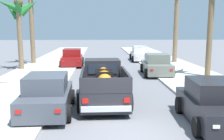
% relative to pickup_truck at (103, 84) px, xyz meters
% --- Properties ---
extents(ground_plane, '(160.00, 160.00, 0.00)m').
position_rel_pickup_truck_xyz_m(ground_plane, '(0.80, -4.11, -0.81)').
color(ground_plane, slate).
extents(sidewalk_left, '(4.79, 60.00, 0.12)m').
position_rel_pickup_truck_xyz_m(sidewalk_left, '(-4.48, 7.89, -0.75)').
color(sidewalk_left, '#B2AFA8').
rests_on(sidewalk_left, ground).
extents(sidewalk_right, '(4.79, 60.00, 0.12)m').
position_rel_pickup_truck_xyz_m(sidewalk_right, '(6.08, 7.89, -0.75)').
color(sidewalk_right, '#B2AFA8').
rests_on(sidewalk_right, ground).
extents(curb_left, '(0.16, 60.00, 0.10)m').
position_rel_pickup_truck_xyz_m(curb_left, '(-3.48, 7.89, -0.76)').
color(curb_left, silver).
rests_on(curb_left, ground).
extents(curb_right, '(0.16, 60.00, 0.10)m').
position_rel_pickup_truck_xyz_m(curb_right, '(5.08, 7.89, -0.76)').
color(curb_right, silver).
rests_on(curb_right, ground).
extents(pickup_truck, '(2.30, 5.25, 1.80)m').
position_rel_pickup_truck_xyz_m(pickup_truck, '(0.00, 0.00, 0.00)').
color(pickup_truck, '#28282D').
rests_on(pickup_truck, ground).
extents(car_left_near, '(2.15, 4.31, 1.54)m').
position_rel_pickup_truck_xyz_m(car_left_near, '(-2.57, 13.13, -0.10)').
color(car_left_near, maroon).
rests_on(car_left_near, ground).
extents(car_right_near, '(2.14, 4.31, 1.54)m').
position_rel_pickup_truck_xyz_m(car_right_near, '(-2.25, -1.63, -0.10)').
color(car_right_near, '#474C56').
rests_on(car_right_near, ground).
extents(car_left_mid, '(2.15, 4.31, 1.54)m').
position_rel_pickup_truck_xyz_m(car_left_mid, '(3.96, 7.70, -0.10)').
color(car_left_mid, slate).
rests_on(car_left_mid, ground).
extents(car_right_mid, '(2.09, 4.29, 1.54)m').
position_rel_pickup_truck_xyz_m(car_right_mid, '(4.14, 17.13, -0.10)').
color(car_right_mid, silver).
rests_on(car_right_mid, ground).
extents(car_left_far, '(2.21, 4.34, 1.54)m').
position_rel_pickup_truck_xyz_m(car_left_far, '(3.79, -3.22, -0.10)').
color(car_left_far, black).
rests_on(car_left_far, ground).
extents(palm_tree_right_back, '(3.28, 3.40, 5.73)m').
position_rel_pickup_truck_xyz_m(palm_tree_right_back, '(-6.49, 10.59, 3.76)').
color(palm_tree_right_back, '#846B4C').
rests_on(palm_tree_right_back, ground).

